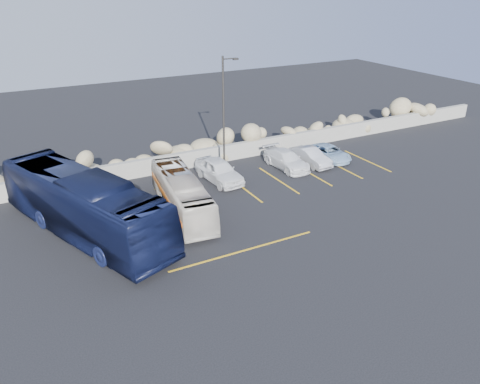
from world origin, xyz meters
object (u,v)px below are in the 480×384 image
car_a (219,170)px  car_d (330,153)px  lamppost (224,114)px  vintage_bus (182,194)px  tour_coach (84,205)px  car_b (310,157)px  car_c (286,160)px

car_a → car_d: bearing=-6.2°
lamppost → car_a: size_ratio=1.83×
car_d → lamppost: bearing=172.8°
lamppost → car_d: 9.13m
vintage_bus → tour_coach: (-5.39, -0.02, 0.58)m
vintage_bus → car_b: size_ratio=2.19×
lamppost → car_b: (6.36, -1.10, -3.69)m
car_a → car_c: 5.27m
tour_coach → car_b: (16.42, 2.78, -1.09)m
car_b → car_d: (1.90, 0.17, -0.08)m
tour_coach → car_d: size_ratio=3.26×
vintage_bus → car_d: bearing=19.4°
lamppost → car_a: bearing=-138.3°
lamppost → car_a: lamppost is taller
lamppost → car_b: lamppost is taller
car_b → car_a: bearing=172.5°
car_a → car_d: car_a is taller
car_d → car_c: bearing=177.7°
vintage_bus → car_c: (9.14, 3.02, -0.51)m
vintage_bus → tour_coach: size_ratio=0.66×
tour_coach → car_b: size_ratio=3.32×
car_a → car_b: bearing=-8.0°
car_c → car_d: bearing=-3.8°
car_a → car_c: size_ratio=1.03×
tour_coach → lamppost: bearing=0.3°
tour_coach → car_d: (18.31, 2.95, -1.17)m
car_d → vintage_bus: bearing=-168.0°
car_a → tour_coach: bearing=-166.0°
car_a → car_b: (7.16, -0.39, -0.14)m
car_b → car_c: size_ratio=0.87×
vintage_bus → car_b: vintage_bus is taller
car_a → car_b: 7.17m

